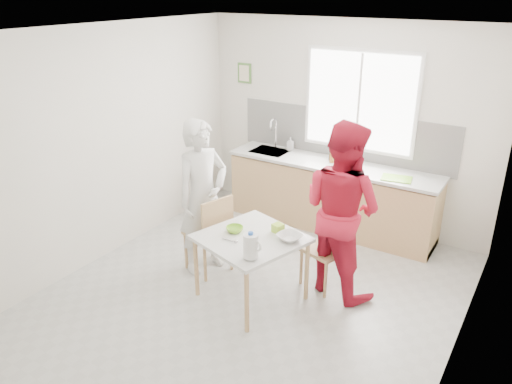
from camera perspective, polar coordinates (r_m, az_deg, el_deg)
ground at (r=5.44m, az=-0.38°, el=-11.73°), size 4.50×4.50×0.00m
room_shell at (r=4.71m, az=-0.43°, el=5.00°), size 4.50×4.50×4.50m
window at (r=6.55m, az=11.77°, el=10.11°), size 1.50×0.06×1.30m
backsplash at (r=6.75m, az=9.90°, el=6.44°), size 3.00×0.02×0.65m
picture_frame at (r=7.30m, az=-1.33°, el=13.43°), size 0.22×0.03×0.28m
kitchen_counter at (r=6.77m, az=8.46°, el=-0.69°), size 2.84×0.64×1.37m
dining_table at (r=5.09m, az=-0.57°, el=-5.89°), size 1.15×1.15×0.71m
chair_left at (r=5.62m, az=-5.11°, el=-4.46°), size 0.54×0.54×0.94m
chair_far at (r=5.47m, az=8.39°, el=-5.83°), size 0.51×0.51×0.89m
person_white at (r=5.57m, az=-6.09°, el=-0.61°), size 0.59×0.74×1.77m
person_red at (r=5.20m, az=9.76°, el=-1.95°), size 1.08×0.94×1.88m
bowl_green at (r=5.15m, az=-2.46°, el=-4.28°), size 0.22×0.22×0.06m
bowl_white at (r=5.00m, az=3.86°, el=-5.17°), size 0.30×0.30×0.06m
milk_jug at (r=4.62m, az=-0.57°, el=-6.14°), size 0.20×0.14×0.25m
green_box at (r=5.14m, az=2.52°, el=-4.14°), size 0.12×0.12×0.09m
spoon at (r=4.98m, az=-3.10°, el=-5.51°), size 0.16×0.02×0.01m
cutting_board at (r=6.20m, az=15.77°, el=1.50°), size 0.39×0.31×0.01m
wine_bottle_a at (r=6.63m, az=8.67°, el=4.92°), size 0.07×0.07×0.32m
wine_bottle_b at (r=6.57m, az=9.23°, el=4.63°), size 0.07×0.07×0.30m
jar_amber at (r=6.57m, az=8.66°, el=4.02°), size 0.06×0.06×0.16m
soap_bottle at (r=7.02m, az=3.96°, el=5.54°), size 0.10×0.10×0.18m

